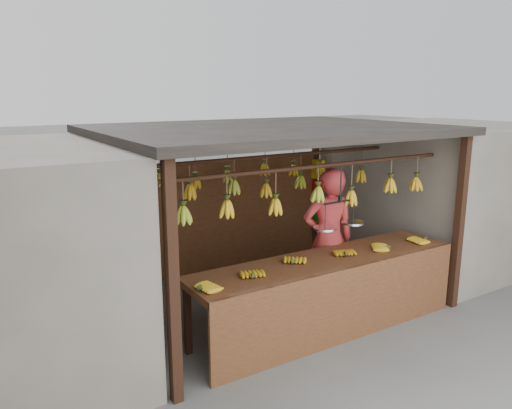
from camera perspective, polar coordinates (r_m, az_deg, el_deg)
ground at (r=7.09m, az=1.31°, el=-10.77°), size 80.00×80.00×0.00m
stall at (r=6.82m, az=-0.13°, el=5.55°), size 4.30×3.30×2.40m
neighbor_right at (r=9.15m, az=20.56°, el=1.39°), size 3.00×3.00×2.30m
counter at (r=5.96m, az=8.78°, el=-8.26°), size 3.59×0.80×0.96m
hanging_bananas at (r=6.60m, az=1.41°, el=2.18°), size 3.57×2.24×0.39m
balance_scale at (r=6.13m, az=9.50°, el=-2.01°), size 0.73×0.29×0.77m
vendor at (r=6.62m, az=8.26°, el=-3.91°), size 0.80×0.66×1.89m
bag_bundles at (r=8.92m, az=7.01°, el=1.06°), size 0.08×0.26×1.24m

